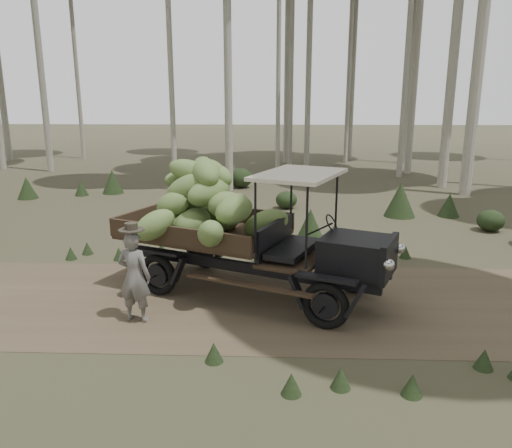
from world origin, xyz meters
name	(u,v)px	position (x,y,z in m)	size (l,w,h in m)	color
ground	(142,300)	(0.00, 0.00, 0.00)	(120.00, 120.00, 0.00)	#473D2B
dirt_track	(142,300)	(0.00, 0.00, 0.00)	(70.00, 4.00, 0.01)	brown
banana_truck	(228,216)	(1.57, 0.55, 1.49)	(5.41, 3.62, 2.60)	black
farmer	(134,275)	(0.14, -0.85, 0.80)	(0.64, 0.50, 1.70)	#635F5B
undergrowth	(108,285)	(-0.40, -0.62, 0.53)	(24.04, 22.94, 1.40)	#233319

